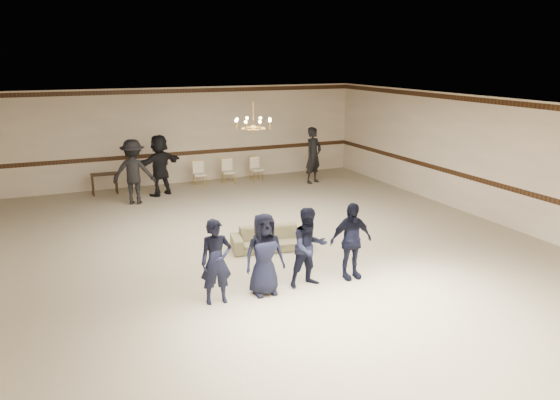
% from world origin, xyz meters
% --- Properties ---
extents(room, '(12.01, 14.01, 3.21)m').
position_xyz_m(room, '(0.00, 0.00, 1.60)').
color(room, '#B4A68B').
rests_on(room, ground).
extents(chair_rail, '(12.00, 0.02, 0.14)m').
position_xyz_m(chair_rail, '(0.00, 6.99, 1.00)').
color(chair_rail, '#382210').
rests_on(chair_rail, wall_back).
extents(crown_molding, '(12.00, 0.02, 0.14)m').
position_xyz_m(crown_molding, '(0.00, 6.99, 3.08)').
color(crown_molding, '#382210').
rests_on(crown_molding, wall_back).
extents(chandelier, '(0.94, 0.94, 0.89)m').
position_xyz_m(chandelier, '(0.00, 1.00, 2.88)').
color(chandelier, '#BD8E3C').
rests_on(chandelier, ceiling).
extents(boy_a, '(0.58, 0.41, 1.52)m').
position_xyz_m(boy_a, '(-2.02, -2.40, 0.76)').
color(boy_a, black).
rests_on(boy_a, floor).
extents(boy_b, '(0.75, 0.50, 1.52)m').
position_xyz_m(boy_b, '(-1.12, -2.40, 0.76)').
color(boy_b, black).
rests_on(boy_b, floor).
extents(boy_c, '(0.76, 0.60, 1.52)m').
position_xyz_m(boy_c, '(-0.22, -2.40, 0.76)').
color(boy_c, black).
rests_on(boy_c, floor).
extents(boy_d, '(0.90, 0.39, 1.52)m').
position_xyz_m(boy_d, '(0.68, -2.40, 0.76)').
color(boy_d, black).
rests_on(boy_d, floor).
extents(settee, '(1.82, 0.98, 0.51)m').
position_xyz_m(settee, '(-0.12, -0.30, 0.25)').
color(settee, '#726E4C').
rests_on(settee, floor).
extents(adult_left, '(1.39, 1.07, 1.89)m').
position_xyz_m(adult_left, '(-2.25, 4.87, 0.95)').
color(adult_left, black).
rests_on(adult_left, floor).
extents(adult_mid, '(1.82, 1.27, 1.89)m').
position_xyz_m(adult_mid, '(-1.35, 5.57, 0.95)').
color(adult_mid, black).
rests_on(adult_mid, floor).
extents(adult_right, '(0.81, 0.69, 1.89)m').
position_xyz_m(adult_right, '(3.75, 5.17, 0.95)').
color(adult_right, black).
rests_on(adult_right, floor).
extents(banquet_chair_left, '(0.43, 0.43, 0.84)m').
position_xyz_m(banquet_chair_left, '(0.06, 6.16, 0.42)').
color(banquet_chair_left, white).
rests_on(banquet_chair_left, floor).
extents(banquet_chair_mid, '(0.43, 0.43, 0.84)m').
position_xyz_m(banquet_chair_mid, '(1.06, 6.16, 0.42)').
color(banquet_chair_mid, white).
rests_on(banquet_chair_mid, floor).
extents(banquet_chair_right, '(0.44, 0.44, 0.84)m').
position_xyz_m(banquet_chair_right, '(2.06, 6.16, 0.42)').
color(banquet_chair_right, white).
rests_on(banquet_chair_right, floor).
extents(console_table, '(0.80, 0.35, 0.67)m').
position_xyz_m(console_table, '(-2.94, 6.36, 0.33)').
color(console_table, black).
rests_on(console_table, floor).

